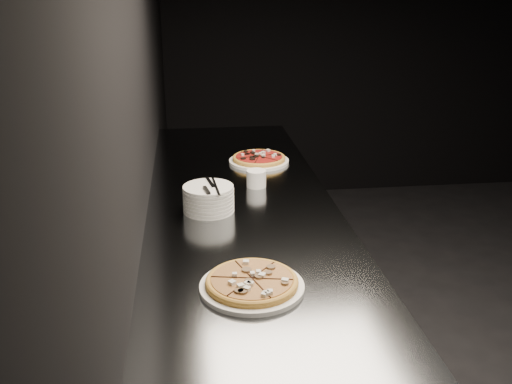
{
  "coord_description": "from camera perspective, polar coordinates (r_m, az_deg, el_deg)",
  "views": [
    {
      "loc": [
        -2.33,
        -2.12,
        1.76
      ],
      "look_at": [
        -2.08,
        -0.09,
        0.99
      ],
      "focal_mm": 40.0,
      "sensor_mm": 36.0,
      "label": 1
    }
  ],
  "objects": [
    {
      "name": "wall_back",
      "position": [
        5.19,
        20.43,
        15.39
      ],
      "size": [
        5.0,
        0.02,
        2.8
      ],
      "primitive_type": "cube",
      "color": "black",
      "rests_on": "floor"
    },
    {
      "name": "pizza_tomato",
      "position": [
        2.77,
        0.3,
        3.32
      ],
      "size": [
        0.31,
        0.31,
        0.03
      ],
      "rotation": [
        0.0,
        0.0,
        0.23
      ],
      "color": "white",
      "rests_on": "counter"
    },
    {
      "name": "wall_left",
      "position": [
        2.16,
        -11.61,
        10.58
      ],
      "size": [
        0.02,
        5.0,
        2.8
      ],
      "primitive_type": "cube",
      "color": "black",
      "rests_on": "floor"
    },
    {
      "name": "counter",
      "position": [
        2.5,
        -1.41,
        -10.77
      ],
      "size": [
        0.74,
        2.44,
        0.92
      ],
      "color": "slate",
      "rests_on": "floor"
    },
    {
      "name": "plate_stack",
      "position": [
        2.19,
        -4.77,
        -0.66
      ],
      "size": [
        0.19,
        0.19,
        0.1
      ],
      "color": "white",
      "rests_on": "counter"
    },
    {
      "name": "ramekin",
      "position": [
        2.44,
        0.03,
        1.41
      ],
      "size": [
        0.08,
        0.08,
        0.07
      ],
      "color": "white",
      "rests_on": "counter"
    },
    {
      "name": "cutlery",
      "position": [
        2.15,
        -4.59,
        0.52
      ],
      "size": [
        0.07,
        0.21,
        0.01
      ],
      "rotation": [
        0.0,
        0.0,
        0.18
      ],
      "color": "silver",
      "rests_on": "plate_stack"
    },
    {
      "name": "pizza_mushroom",
      "position": [
        1.66,
        -0.41,
        -9.1
      ],
      "size": [
        0.32,
        0.32,
        0.04
      ],
      "rotation": [
        0.0,
        0.0,
        -0.2
      ],
      "color": "white",
      "rests_on": "counter"
    }
  ]
}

